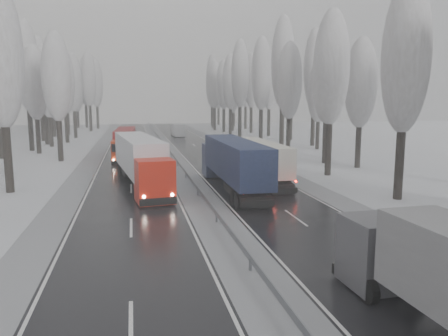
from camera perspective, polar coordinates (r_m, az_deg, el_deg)
name	(u,v)px	position (r m, az deg, el deg)	size (l,w,h in m)	color
ground	(279,313)	(16.71, 7.25, -18.29)	(260.00, 260.00, 0.00)	silver
carriageway_right	(233,173)	(45.83, 1.21, -0.68)	(7.50, 200.00, 0.03)	black
carriageway_left	(131,177)	(44.67, -12.02, -1.13)	(7.50, 200.00, 0.03)	black
median_slush	(183,175)	(44.94, -5.32, -0.90)	(3.00, 200.00, 0.04)	#929399
shoulder_right	(278,172)	(47.18, 7.08, -0.47)	(2.40, 200.00, 0.04)	#929399
shoulder_left	(80,179)	(44.97, -18.34, -1.31)	(2.40, 200.00, 0.04)	#929399
median_guardrail	(183,169)	(44.84, -5.33, -0.18)	(0.12, 200.00, 0.76)	slate
tree_16	(406,58)	(35.94, 22.67, 13.08)	(3.60, 3.60, 16.53)	black
tree_18	(331,69)	(45.55, 13.84, 12.50)	(3.60, 3.60, 16.58)	black
tree_19	(361,84)	(51.56, 17.46, 10.47)	(3.60, 3.60, 14.57)	black
tree_20	(327,79)	(54.31, 13.34, 11.30)	(3.60, 3.60, 15.71)	black
tree_21	(330,65)	(58.98, 13.73, 12.88)	(3.60, 3.60, 18.62)	black
tree_22	(290,81)	(63.61, 8.55, 11.13)	(3.60, 3.60, 15.86)	black
tree_23	(319,93)	(69.64, 12.29, 9.61)	(3.60, 3.60, 13.55)	black
tree_24	(283,63)	(69.17, 7.71, 13.40)	(3.60, 3.60, 20.49)	black
tree_25	(314,70)	(75.36, 11.74, 12.41)	(3.60, 3.60, 19.44)	black
tree_26	(261,74)	(78.72, 4.91, 12.09)	(3.60, 3.60, 18.78)	black
tree_27	(292,80)	(84.76, 8.84, 11.29)	(3.60, 3.60, 17.62)	black
tree_28	(240,75)	(88.72, 2.11, 12.10)	(3.60, 3.60, 19.62)	black
tree_29	(269,81)	(94.53, 5.94, 11.27)	(3.60, 3.60, 18.11)	black
tree_30	(230,82)	(98.20, 0.84, 11.13)	(3.60, 3.60, 17.86)	black
tree_31	(251,81)	(103.53, 3.60, 11.25)	(3.60, 3.60, 18.58)	black
tree_32	(224,85)	(105.53, -0.04, 10.79)	(3.60, 3.60, 17.33)	black
tree_33	(233,93)	(110.06, 1.15, 9.71)	(3.60, 3.60, 14.33)	black
tree_34	(215,85)	(112.33, -1.25, 10.77)	(3.60, 3.60, 17.63)	black
tree_35	(246,84)	(118.26, 2.86, 10.86)	(3.60, 3.60, 18.25)	black
tree_36	(213,80)	(122.30, -1.51, 11.38)	(3.60, 3.60, 20.23)	black
tree_37	(234,90)	(127.56, 1.30, 10.18)	(3.60, 3.60, 16.37)	black
tree_38	(212,87)	(132.94, -1.61, 10.56)	(3.60, 3.60, 17.97)	black
tree_39	(218,91)	(137.36, -0.73, 10.04)	(3.60, 3.60, 16.19)	black
tree_58	(0,56)	(40.05, -27.21, 12.91)	(3.60, 3.60, 17.21)	black
tree_60	(1,80)	(49.92, -27.12, 10.18)	(3.60, 3.60, 14.84)	black
tree_62	(56,78)	(58.50, -21.06, 10.97)	(3.60, 3.60, 16.04)	black
tree_64	(35,83)	(68.08, -23.48, 10.11)	(3.60, 3.60, 15.42)	black
tree_65	(26,66)	(72.49, -24.39, 11.99)	(3.60, 3.60, 19.48)	black
tree_66	(48,86)	(77.52, -21.98, 9.87)	(3.60, 3.60, 15.23)	black
tree_67	(43,80)	(81.75, -22.51, 10.59)	(3.60, 3.60, 17.09)	black
tree_68	(64,82)	(83.99, -20.14, 10.46)	(3.60, 3.60, 16.65)	black
tree_69	(39,73)	(88.80, -22.98, 11.30)	(3.60, 3.60, 19.35)	black
tree_70	(73,83)	(93.96, -19.12, 10.46)	(3.60, 3.60, 17.09)	black
tree_71	(51,76)	(98.66, -21.67, 11.16)	(3.60, 3.60, 19.61)	black
tree_72	(66,90)	(103.52, -19.89, 9.53)	(3.60, 3.60, 15.11)	black
tree_73	(55,85)	(107.93, -21.17, 10.12)	(3.60, 3.60, 17.22)	black
tree_74	(89,79)	(113.91, -17.26, 11.01)	(3.60, 3.60, 19.68)	black
tree_75	(52,82)	(118.99, -21.51, 10.36)	(3.60, 3.60, 18.60)	black
tree_76	(96,84)	(123.15, -16.36, 10.52)	(3.60, 3.60, 18.55)	black
tree_77	(76,94)	(127.60, -18.71, 9.13)	(3.60, 3.60, 14.32)	black
tree_78	(85,82)	(130.03, -17.72, 10.64)	(3.60, 3.60, 19.55)	black
tree_79	(77,88)	(134.25, -18.71, 9.85)	(3.60, 3.60, 17.07)	black
truck_blue_box	(232,161)	(36.96, 1.09, 0.95)	(2.73, 16.89, 4.32)	#1C2648
truck_cream_box	(258,157)	(41.84, 4.42, 1.40)	(2.39, 14.71, 3.77)	#A8A295
box_truck_distant	(178,130)	(93.55, -6.07, 4.98)	(2.41, 7.26, 2.69)	#B9BBC0
truck_red_white	(140,159)	(38.91, -10.87, 1.22)	(4.83, 17.16, 4.36)	red
truck_red_red	(125,141)	(59.82, -12.82, 3.44)	(2.95, 14.72, 3.75)	red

